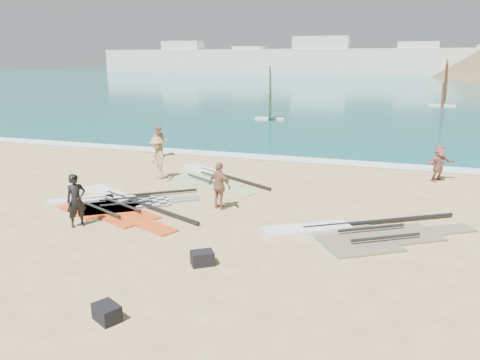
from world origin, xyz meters
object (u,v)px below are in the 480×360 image
(gear_bag_near, at_px, (202,258))
(gear_bag_far, at_px, (107,313))
(rig_grey, at_px, (112,202))
(beachgoer_right, at_px, (439,163))
(person_wetsuit, at_px, (76,200))
(rig_green, at_px, (210,176))
(rig_red, at_px, (116,204))
(rig_orange, at_px, (354,232))
(beachgoer_mid, at_px, (158,158))
(beachgoer_back, at_px, (220,186))
(beachgoer_left, at_px, (160,141))

(gear_bag_near, distance_m, gear_bag_far, 3.02)
(rig_grey, height_order, beachgoer_right, beachgoer_right)
(gear_bag_near, relative_size, person_wetsuit, 0.34)
(rig_grey, xyz_separation_m, rig_green, (1.85, 4.51, 0.00))
(rig_grey, xyz_separation_m, rig_red, (0.28, -0.17, 0.00))
(gear_bag_near, distance_m, beachgoer_right, 12.26)
(rig_grey, height_order, rig_orange, rig_orange)
(rig_green, height_order, rig_orange, rig_orange)
(beachgoer_mid, bearing_deg, rig_green, 71.61)
(gear_bag_near, bearing_deg, rig_red, 143.37)
(beachgoer_mid, relative_size, beachgoer_back, 1.13)
(beachgoer_right, bearing_deg, rig_orange, -155.68)
(gear_bag_near, relative_size, beachgoer_back, 0.34)
(rig_green, xyz_separation_m, beachgoer_right, (9.21, 2.45, 0.71))
(gear_bag_near, distance_m, person_wetsuit, 4.88)
(rig_red, bearing_deg, person_wetsuit, -63.73)
(rig_grey, xyz_separation_m, rig_orange, (8.35, -0.31, 0.00))
(rig_grey, bearing_deg, beachgoer_back, -28.05)
(rig_green, bearing_deg, rig_red, -77.37)
(rig_grey, xyz_separation_m, beachgoer_mid, (-0.07, 3.53, 0.86))
(rig_grey, distance_m, person_wetsuit, 2.49)
(rig_green, height_order, gear_bag_far, gear_bag_far)
(gear_bag_far, bearing_deg, rig_red, 121.60)
(rig_grey, bearing_deg, rig_red, -68.30)
(rig_red, bearing_deg, rig_green, 95.91)
(beachgoer_left, bearing_deg, rig_grey, -97.35)
(rig_red, xyz_separation_m, gear_bag_near, (4.72, -3.51, 0.12))
(person_wetsuit, xyz_separation_m, beachgoer_mid, (-0.42, 5.87, 0.09))
(beachgoer_left, relative_size, beachgoer_mid, 0.90)
(gear_bag_near, relative_size, beachgoer_mid, 0.30)
(gear_bag_near, bearing_deg, person_wetsuit, 163.92)
(gear_bag_near, height_order, beachgoer_right, beachgoer_right)
(rig_green, xyz_separation_m, gear_bag_near, (3.15, -8.19, 0.12))
(gear_bag_near, bearing_deg, gear_bag_far, -104.62)
(rig_green, bearing_deg, beachgoer_mid, -121.69)
(rig_red, relative_size, gear_bag_near, 10.67)
(gear_bag_near, distance_m, beachgoer_mid, 8.84)
(rig_red, relative_size, gear_bag_far, 10.67)
(gear_bag_near, xyz_separation_m, person_wetsuit, (-4.65, 1.34, 0.64))
(rig_orange, height_order, beachgoer_right, beachgoer_right)
(rig_red, height_order, beachgoer_mid, beachgoer_mid)
(rig_grey, height_order, beachgoer_left, beachgoer_left)
(rig_orange, height_order, beachgoer_mid, beachgoer_mid)
(rig_red, height_order, gear_bag_near, gear_bag_near)
(rig_red, bearing_deg, beachgoer_left, 131.90)
(gear_bag_near, xyz_separation_m, beachgoer_right, (6.06, 10.64, 0.58))
(person_wetsuit, distance_m, beachgoer_mid, 5.88)
(rig_grey, bearing_deg, beachgoer_left, 69.15)
(gear_bag_far, distance_m, beachgoer_right, 15.19)
(beachgoer_mid, bearing_deg, rig_grey, -44.42)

